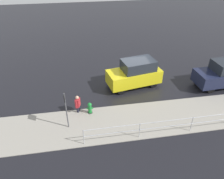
{
  "coord_description": "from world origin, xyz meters",
  "views": [
    {
      "loc": [
        3.98,
        13.86,
        8.87
      ],
      "look_at": [
        1.96,
        1.94,
        0.9
      ],
      "focal_mm": 35.0,
      "sensor_mm": 36.0,
      "label": 1
    }
  ],
  "objects": [
    {
      "name": "ground_plane",
      "position": [
        0.0,
        0.0,
        0.0
      ],
      "size": [
        60.0,
        60.0,
        0.0
      ],
      "primitive_type": "plane",
      "color": "black"
    },
    {
      "name": "kerb_strip",
      "position": [
        0.0,
        4.2,
        0.02
      ],
      "size": [
        24.0,
        3.2,
        0.04
      ],
      "primitive_type": "cube",
      "color": "gray",
      "rests_on": "ground"
    },
    {
      "name": "moving_hatchback",
      "position": [
        -0.04,
        0.29,
        1.03
      ],
      "size": [
        4.15,
        2.38,
        2.06
      ],
      "color": "yellow",
      "rests_on": "ground"
    },
    {
      "name": "fire_hydrant",
      "position": [
        3.56,
        3.05,
        0.4
      ],
      "size": [
        0.42,
        0.31,
        0.8
      ],
      "color": "#197A2D",
      "rests_on": "ground"
    },
    {
      "name": "pedestrian",
      "position": [
        4.28,
        2.78,
        0.68
      ],
      "size": [
        0.35,
        0.54,
        1.22
      ],
      "color": "#B2262D",
      "rests_on": "ground"
    },
    {
      "name": "metal_railing",
      "position": [
        -0.43,
        5.6,
        0.74
      ],
      "size": [
        9.07,
        0.04,
        1.05
      ],
      "color": "#B7BABF",
      "rests_on": "ground"
    },
    {
      "name": "sign_post",
      "position": [
        4.9,
        4.12,
        1.58
      ],
      "size": [
        0.07,
        0.44,
        2.4
      ],
      "color": "#4C4C51",
      "rests_on": "ground"
    }
  ]
}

